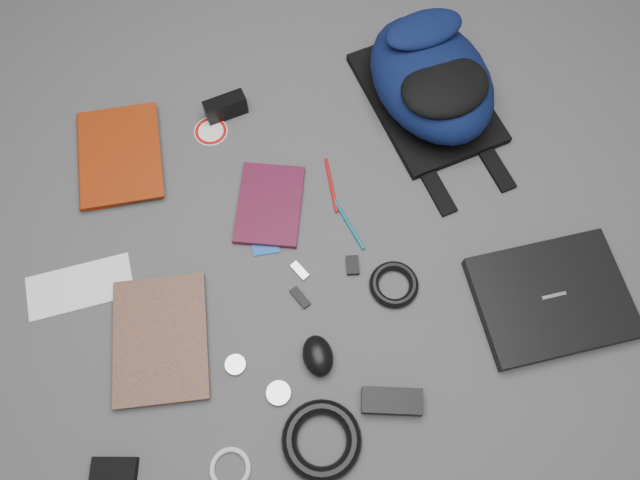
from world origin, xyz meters
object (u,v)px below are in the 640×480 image
object	(u,v)px
textbook_red	(78,162)
comic_book	(113,345)
mouse	(318,356)
backpack	(431,79)
compact_camera	(226,107)
power_brick	(392,401)
dvd_case	(270,205)
laptop	(551,298)

from	to	relation	value
textbook_red	comic_book	bearing A→B (deg)	-82.63
comic_book	mouse	xyz separation A→B (m)	(0.40, -0.17, 0.01)
backpack	compact_camera	distance (m)	0.51
textbook_red	power_brick	bearing A→B (deg)	-47.74
textbook_red	mouse	size ratio (longest dim) A/B	2.98
backpack	textbook_red	xyz separation A→B (m)	(-0.86, 0.11, -0.07)
dvd_case	compact_camera	size ratio (longest dim) A/B	2.00
comic_book	compact_camera	distance (m)	0.62
textbook_red	mouse	bearing A→B (deg)	-49.29
textbook_red	power_brick	world-z (taller)	power_brick
laptop	compact_camera	distance (m)	0.88
laptop	textbook_red	bearing A→B (deg)	149.53
textbook_red	laptop	bearing A→B (deg)	-27.49
laptop	mouse	world-z (taller)	mouse
mouse	comic_book	bearing A→B (deg)	162.34
comic_book	power_brick	size ratio (longest dim) A/B	2.22
laptop	textbook_red	xyz separation A→B (m)	(-0.90, 0.69, -0.00)
dvd_case	power_brick	bearing A→B (deg)	-54.56
dvd_case	compact_camera	xyz separation A→B (m)	(-0.02, 0.28, 0.02)
laptop	power_brick	bearing A→B (deg)	-161.41
comic_book	compact_camera	size ratio (longest dim) A/B	2.68
laptop	comic_book	distance (m)	0.95
comic_book	mouse	bearing A→B (deg)	-10.06
textbook_red	compact_camera	distance (m)	0.38
comic_book	compact_camera	world-z (taller)	compact_camera
backpack	power_brick	xyz separation A→B (m)	(-0.37, -0.66, -0.07)
comic_book	compact_camera	xyz separation A→B (m)	(0.40, 0.48, 0.02)
backpack	textbook_red	distance (m)	0.87
textbook_red	compact_camera	size ratio (longest dim) A/B	2.58
textbook_red	compact_camera	xyz separation A→B (m)	(0.38, 0.02, 0.01)
laptop	dvd_case	world-z (taller)	laptop
compact_camera	power_brick	xyz separation A→B (m)	(0.12, -0.79, -0.01)
laptop	backpack	bearing A→B (deg)	101.26
laptop	power_brick	world-z (taller)	laptop
dvd_case	power_brick	world-z (taller)	power_brick
laptop	compact_camera	xyz separation A→B (m)	(-0.53, 0.71, 0.01)
textbook_red	dvd_case	distance (m)	0.47
laptop	mouse	size ratio (longest dim) A/B	3.64
mouse	power_brick	size ratio (longest dim) A/B	0.72
backpack	power_brick	size ratio (longest dim) A/B	3.40
backpack	compact_camera	size ratio (longest dim) A/B	4.09
power_brick	comic_book	bearing A→B (deg)	171.00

